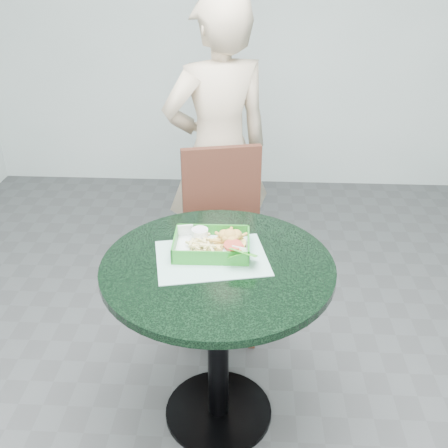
{
  "coord_description": "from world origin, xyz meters",
  "views": [
    {
      "loc": [
        0.11,
        -1.61,
        1.8
      ],
      "look_at": [
        0.02,
        0.1,
        0.88
      ],
      "focal_mm": 42.0,
      "sensor_mm": 36.0,
      "label": 1
    }
  ],
  "objects_px": {
    "cafe_table": "(218,305)",
    "diner_person": "(218,142)",
    "sauce_ramekin": "(200,237)",
    "food_basket": "(212,252)",
    "crab_sandwich": "(230,243)",
    "dining_chair": "(220,229)"
  },
  "relations": [
    {
      "from": "crab_sandwich",
      "to": "diner_person",
      "type": "bearing_deg",
      "value": 96.21
    },
    {
      "from": "diner_person",
      "to": "food_basket",
      "type": "bearing_deg",
      "value": 67.23
    },
    {
      "from": "diner_person",
      "to": "sauce_ramekin",
      "type": "bearing_deg",
      "value": 64.23
    },
    {
      "from": "cafe_table",
      "to": "sauce_ramekin",
      "type": "bearing_deg",
      "value": 119.54
    },
    {
      "from": "cafe_table",
      "to": "crab_sandwich",
      "type": "bearing_deg",
      "value": 66.17
    },
    {
      "from": "dining_chair",
      "to": "food_basket",
      "type": "distance_m",
      "value": 0.65
    },
    {
      "from": "diner_person",
      "to": "cafe_table",
      "type": "bearing_deg",
      "value": 68.62
    },
    {
      "from": "diner_person",
      "to": "crab_sandwich",
      "type": "height_order",
      "value": "diner_person"
    },
    {
      "from": "dining_chair",
      "to": "food_basket",
      "type": "relative_size",
      "value": 3.28
    },
    {
      "from": "crab_sandwich",
      "to": "food_basket",
      "type": "bearing_deg",
      "value": -171.06
    },
    {
      "from": "dining_chair",
      "to": "diner_person",
      "type": "height_order",
      "value": "diner_person"
    },
    {
      "from": "cafe_table",
      "to": "dining_chair",
      "type": "distance_m",
      "value": 0.69
    },
    {
      "from": "food_basket",
      "to": "dining_chair",
      "type": "bearing_deg",
      "value": 90.31
    },
    {
      "from": "diner_person",
      "to": "crab_sandwich",
      "type": "relative_size",
      "value": 14.03
    },
    {
      "from": "cafe_table",
      "to": "sauce_ramekin",
      "type": "height_order",
      "value": "sauce_ramekin"
    },
    {
      "from": "cafe_table",
      "to": "diner_person",
      "type": "bearing_deg",
      "value": 93.38
    },
    {
      "from": "crab_sandwich",
      "to": "cafe_table",
      "type": "bearing_deg",
      "value": -113.83
    },
    {
      "from": "cafe_table",
      "to": "dining_chair",
      "type": "bearing_deg",
      "value": 92.56
    },
    {
      "from": "dining_chair",
      "to": "diner_person",
      "type": "bearing_deg",
      "value": 82.38
    },
    {
      "from": "cafe_table",
      "to": "sauce_ramekin",
      "type": "distance_m",
      "value": 0.27
    },
    {
      "from": "diner_person",
      "to": "food_basket",
      "type": "relative_size",
      "value": 6.18
    },
    {
      "from": "food_basket",
      "to": "cafe_table",
      "type": "bearing_deg",
      "value": -71.31
    }
  ]
}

